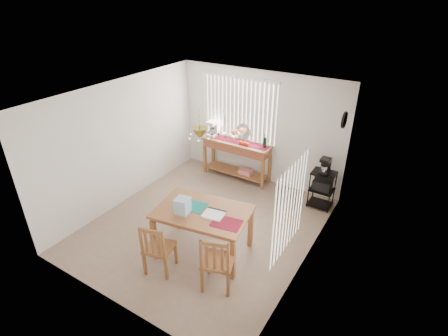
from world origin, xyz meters
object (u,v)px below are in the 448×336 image
Objects in this scene: cart_items at (325,166)px; chair_right at (217,262)px; dining_table at (203,215)px; sideboard at (237,151)px; chair_left at (158,248)px; wire_cart at (322,186)px.

cart_items reaches higher than chair_right.
sideboard is at bearing 107.48° from dining_table.
sideboard is at bearing 98.30° from chair_left.
dining_table is at bearing 68.18° from chair_left.
cart_items is 3.14m from chair_right.
chair_left is at bearing -81.70° from sideboard.
dining_table is (-1.31, -2.43, 0.25)m from wire_cart.
dining_table is at bearing -118.37° from wire_cart.
wire_cart is (2.13, -0.16, -0.22)m from sideboard.
cart_items reaches higher than wire_cart.
chair_left reaches higher than sideboard.
cart_items is (2.13, -0.15, 0.26)m from sideboard.
sideboard is 1.66× the size of chair_right.
chair_right is (0.67, -0.59, -0.25)m from dining_table.
cart_items is at bearing 63.25° from chair_left.
chair_left is (-1.63, -3.23, -0.02)m from wire_cart.
chair_left is at bearing -111.82° from dining_table.
chair_right is at bearing -102.00° from wire_cart.
wire_cart is 2.43× the size of cart_items.
sideboard is 0.99× the size of dining_table.
cart_items is 0.35× the size of chair_left.
cart_items is 0.33× the size of chair_right.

